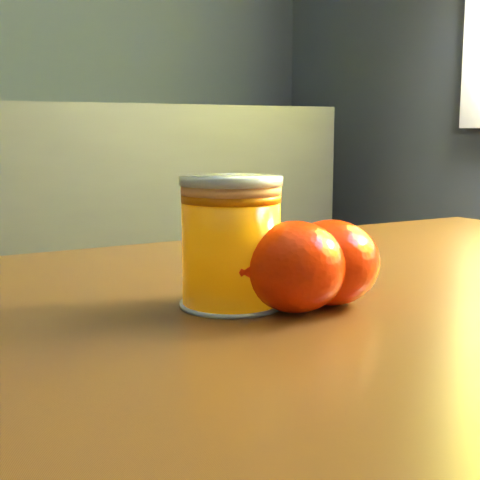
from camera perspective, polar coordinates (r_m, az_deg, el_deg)
name	(u,v)px	position (r m, az deg, el deg)	size (l,w,h in m)	color
table	(364,398)	(0.58, 10.54, -13.09)	(1.01, 0.77, 0.70)	#5C3317
juice_glass	(231,242)	(0.49, -0.76, -0.21)	(0.08, 0.08, 0.10)	orange
orange_front	(235,263)	(0.50, -0.46, -1.96)	(0.07, 0.07, 0.06)	#FF2D05
orange_back	(331,262)	(0.50, 7.77, -1.90)	(0.07, 0.07, 0.06)	#FF2D05
orange_extra	(295,267)	(0.48, 4.71, -2.28)	(0.07, 0.07, 0.07)	#FF2D05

